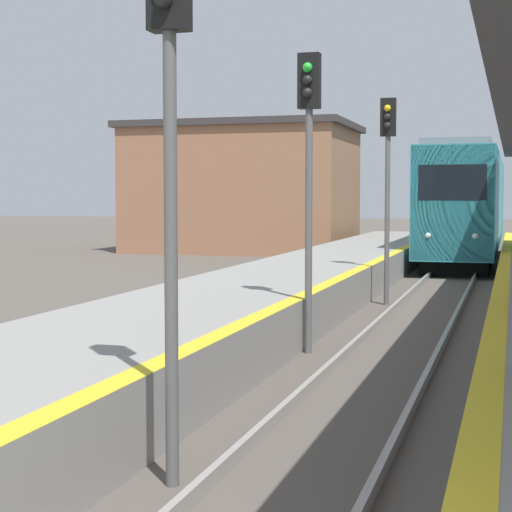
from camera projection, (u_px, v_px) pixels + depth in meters
The scene contains 5 objects.
train at pixel (470, 204), 37.41m from camera, with size 2.61×22.64×4.50m.
signal_near at pixel (169, 102), 7.47m from camera, with size 0.36×0.31×4.95m.
signal_mid at pixel (309, 146), 14.03m from camera, with size 0.36×0.31×4.95m.
signal_far at pixel (388, 162), 20.40m from camera, with size 0.36×0.31×4.95m.
station_building at pixel (244, 188), 40.92m from camera, with size 10.53×7.46×6.06m.
Camera 1 is at (1.85, -2.60, 2.61)m, focal length 60.00 mm.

